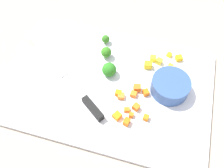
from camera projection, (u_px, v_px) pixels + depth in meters
The scene contains 25 objects.
ground_plane at pixel (112, 88), 0.69m from camera, with size 4.00×4.00×0.00m, color #A29381.
cutting_board at pixel (112, 87), 0.68m from camera, with size 0.54×0.37×0.01m, color white.
prep_bowl at pixel (170, 86), 0.65m from camera, with size 0.10×0.10×0.04m, color #345490.
chef_knife at pixel (76, 89), 0.66m from camera, with size 0.31×0.24×0.02m.
carrot_dice_0 at pixel (136, 107), 0.63m from camera, with size 0.02×0.02×0.02m, color orange.
carrot_dice_1 at pixel (127, 122), 0.61m from camera, with size 0.02×0.01×0.02m, color orange.
carrot_dice_2 at pixel (118, 93), 0.66m from camera, with size 0.02×0.01×0.01m, color orange.
carrot_dice_3 at pixel (131, 115), 0.62m from camera, with size 0.01×0.01×0.01m, color orange.
carrot_dice_4 at pixel (127, 110), 0.63m from camera, with size 0.01×0.01×0.01m, color orange.
carrot_dice_5 at pixel (134, 94), 0.65m from camera, with size 0.02×0.02×0.01m, color orange.
carrot_dice_6 at pixel (146, 92), 0.66m from camera, with size 0.01×0.02×0.02m, color orange.
carrot_dice_7 at pixel (146, 118), 0.62m from camera, with size 0.01×0.01×0.01m, color orange.
carrot_dice_8 at pixel (137, 88), 0.66m from camera, with size 0.02×0.02×0.02m, color orange.
carrot_dice_9 at pixel (117, 116), 0.62m from camera, with size 0.02×0.02×0.02m, color orange.
carrot_dice_10 at pixel (121, 96), 0.65m from camera, with size 0.02×0.02×0.01m, color orange.
pepper_dice_0 at pixel (170, 66), 0.70m from camera, with size 0.01×0.01×0.01m, color yellow.
pepper_dice_1 at pixel (153, 58), 0.72m from camera, with size 0.02×0.02×0.01m, color yellow.
pepper_dice_2 at pixel (169, 55), 0.73m from camera, with size 0.01×0.01×0.01m, color yellow.
pepper_dice_3 at pixel (148, 65), 0.70m from camera, with size 0.02×0.02×0.02m, color yellow.
pepper_dice_4 at pixel (174, 69), 0.70m from camera, with size 0.01×0.02×0.01m, color yellow.
pepper_dice_5 at pixel (159, 61), 0.71m from camera, with size 0.02×0.02×0.02m, color yellow.
pepper_dice_6 at pixel (179, 58), 0.72m from camera, with size 0.02×0.02×0.01m, color yellow.
broccoli_floret_0 at pixel (106, 52), 0.71m from camera, with size 0.03×0.03×0.04m.
broccoli_floret_1 at pixel (109, 70), 0.68m from camera, with size 0.04×0.04×0.04m.
broccoli_floret_2 at pixel (106, 39), 0.75m from camera, with size 0.02×0.02×0.03m.
Camera 1 is at (-0.10, 0.34, 0.59)m, focal length 39.27 mm.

